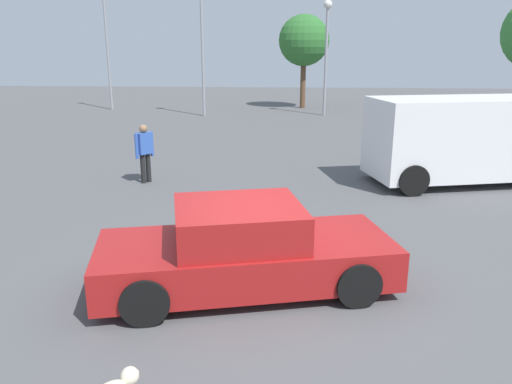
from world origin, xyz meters
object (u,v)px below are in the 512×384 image
Objects in this scene: pedestrian at (145,149)px; van_white at (466,138)px; sedan_foreground at (244,250)px; light_post_near at (202,27)px; light_post_mid at (327,37)px; light_post_far at (106,28)px.

van_white is at bearing -139.13° from pedestrian.
pedestrian is at bearing 104.42° from sedan_foreground.
light_post_mid is (6.31, 0.75, -0.50)m from light_post_near.
light_post_mid is (2.27, 20.26, 3.39)m from sedan_foreground.
van_white is 16.28m from light_post_near.
light_post_mid is 0.86× the size of light_post_far.
pedestrian is at bearing -86.43° from light_post_near.
van_white is (5.15, 6.48, 0.61)m from sedan_foreground.
light_post_far is at bearing 157.39° from light_post_near.
sedan_foreground is 2.95× the size of pedestrian.
sedan_foreground is at bearing 37.97° from van_white.
light_post_mid is (-2.87, 13.79, 2.78)m from van_white.
van_white is 14.35m from light_post_mid.
light_post_near reaches higher than light_post_mid.
light_post_near is (-4.03, 19.51, 3.89)m from sedan_foreground.
light_post_near reaches higher than van_white.
sedan_foreground is at bearing -78.33° from light_post_near.
sedan_foreground is 6.68m from pedestrian.
van_white is at bearing -45.82° from light_post_far.
light_post_mid is at bearing -91.78° from van_white.
light_post_far is (-9.89, 21.95, 3.92)m from sedan_foreground.
van_white is 8.36m from pedestrian.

